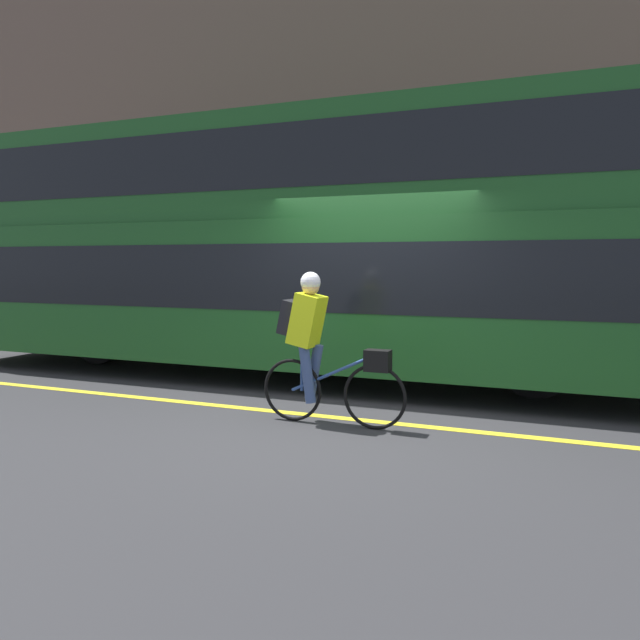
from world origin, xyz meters
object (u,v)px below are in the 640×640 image
bus (286,239)px  street_sign_post (465,278)px  cyclist_on_bike (317,342)px  trash_bin (358,325)px

bus → street_sign_post: 3.42m
bus → street_sign_post: size_ratio=4.91×
street_sign_post → cyclist_on_bike: bearing=-98.3°
bus → street_sign_post: (2.16, 2.59, -0.62)m
cyclist_on_bike → street_sign_post: street_sign_post is taller
bus → trash_bin: bearing=85.0°
bus → cyclist_on_bike: bearing=-57.6°
bus → trash_bin: (0.22, 2.59, -1.50)m
bus → cyclist_on_bike: size_ratio=7.02×
cyclist_on_bike → bus: bearing=122.4°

